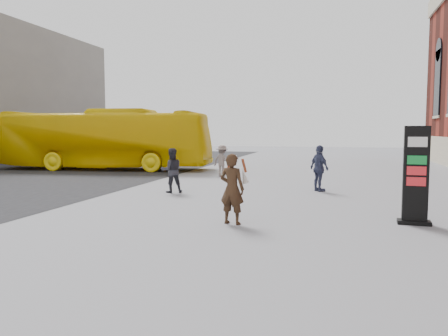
% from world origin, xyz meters
% --- Properties ---
extents(ground, '(100.00, 100.00, 0.00)m').
position_xyz_m(ground, '(0.00, 0.00, 0.00)').
color(ground, '#9E9EA3').
extents(info_pylon, '(0.77, 0.42, 2.35)m').
position_xyz_m(info_pylon, '(4.59, 1.76, 1.17)').
color(info_pylon, black).
rests_on(info_pylon, ground).
extents(woman, '(0.73, 0.68, 1.69)m').
position_xyz_m(woman, '(0.36, 0.71, 0.87)').
color(woman, black).
rests_on(woman, ground).
extents(bus, '(12.45, 4.25, 3.40)m').
position_xyz_m(bus, '(-10.11, 13.00, 1.70)').
color(bus, yellow).
rests_on(bus, road).
extents(pedestrian_a, '(0.98, 0.91, 1.60)m').
position_xyz_m(pedestrian_a, '(-2.97, 5.29, 0.80)').
color(pedestrian_a, '#27272E').
rests_on(pedestrian_a, ground).
extents(pedestrian_b, '(1.13, 0.90, 1.52)m').
position_xyz_m(pedestrian_b, '(-2.59, 10.99, 0.76)').
color(pedestrian_b, gray).
rests_on(pedestrian_b, ground).
extents(pedestrian_c, '(0.94, 1.04, 1.69)m').
position_xyz_m(pedestrian_c, '(2.16, 6.94, 0.85)').
color(pedestrian_c, '#373C5C').
rests_on(pedestrian_c, ground).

